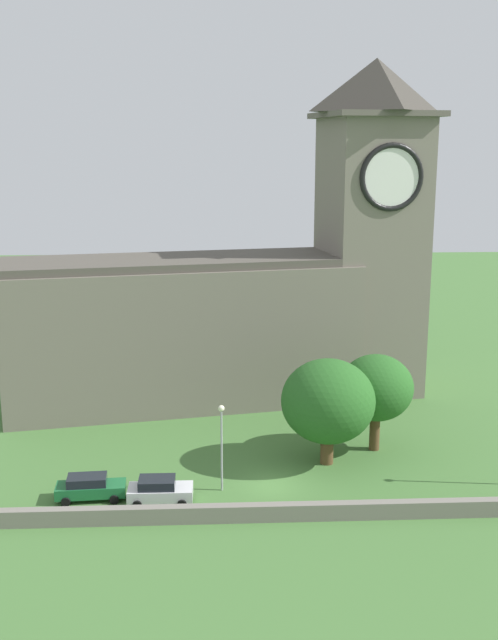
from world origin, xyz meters
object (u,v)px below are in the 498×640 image
church (254,292)px  car_white (160,490)px  car_green (90,487)px  tree_by_tower (376,388)px  streetlamp_west_mid (222,433)px  tree_churchyard (328,401)px

church → car_white: church is taller
car_green → tree_by_tower: size_ratio=0.62×
streetlamp_west_mid → tree_by_tower: 13.72m
church → car_green: (-12.19, -20.91, -9.20)m
car_green → streetlamp_west_mid: (8.87, 0.91, 3.35)m
car_green → tree_by_tower: bearing=19.9°
church → car_green: church is taller
car_white → church: bearing=70.9°
church → tree_by_tower: church is taller
church → car_green: 25.90m
car_white → streetlamp_west_mid: size_ratio=0.70×
car_green → car_white: 4.75m
car_white → tree_by_tower: tree_by_tower is taller
tree_by_tower → church: bearing=122.9°
car_green → streetlamp_west_mid: size_ratio=0.77×
car_white → tree_churchyard: bearing=25.8°
car_green → church: bearing=59.8°
car_green → car_white: bearing=-8.6°
car_green → tree_by_tower: 22.56m
church → tree_by_tower: bearing=-57.1°
church → tree_by_tower: size_ratio=5.19×
car_green → tree_by_tower: tree_by_tower is taller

